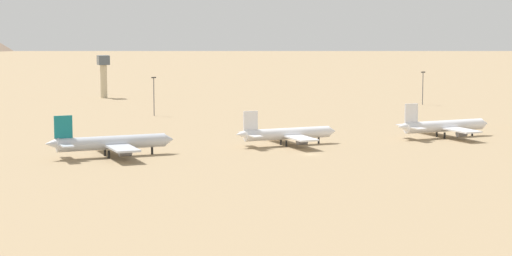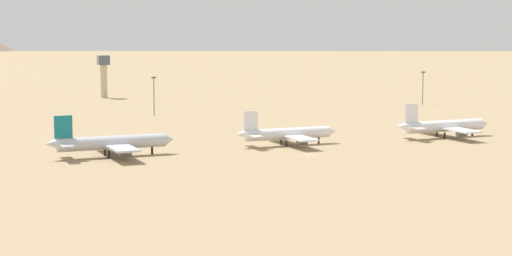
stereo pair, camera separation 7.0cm
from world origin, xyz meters
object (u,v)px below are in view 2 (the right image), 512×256
(light_pole_west, at_px, (423,85))
(parked_jet_white_2, at_px, (287,134))
(parked_jet_teal_1, at_px, (110,143))
(light_pole_east, at_px, (154,93))
(control_tower, at_px, (104,72))
(parked_jet_white_3, at_px, (443,126))

(light_pole_west, bearing_deg, parked_jet_white_2, -138.01)
(parked_jet_teal_1, relative_size, light_pole_east, 2.41)
(parked_jet_white_2, bearing_deg, control_tower, 93.89)
(parked_jet_white_3, relative_size, control_tower, 1.73)
(parked_jet_white_3, xyz_separation_m, light_pole_west, (52.65, 97.77, 4.66))
(light_pole_west, bearing_deg, parked_jet_teal_1, -148.51)
(parked_jet_white_2, relative_size, light_pole_west, 2.28)
(parked_jet_white_3, bearing_deg, light_pole_east, 122.54)
(parked_jet_teal_1, relative_size, control_tower, 1.82)
(parked_jet_white_2, distance_m, light_pole_west, 143.25)
(parked_jet_white_3, bearing_deg, control_tower, 108.51)
(light_pole_west, bearing_deg, light_pole_east, 179.97)
(parked_jet_teal_1, height_order, light_pole_east, light_pole_east)
(parked_jet_white_2, height_order, control_tower, control_tower)
(parked_jet_white_2, height_order, light_pole_east, light_pole_east)
(light_pole_east, bearing_deg, parked_jet_teal_1, -112.05)
(parked_jet_white_2, bearing_deg, parked_jet_white_3, -3.11)
(parked_jet_white_2, height_order, light_pole_west, light_pole_west)
(parked_jet_white_2, relative_size, control_tower, 1.65)
(parked_jet_white_3, relative_size, light_pole_east, 2.29)
(parked_jet_teal_1, distance_m, parked_jet_white_2, 54.32)
(parked_jet_teal_1, height_order, parked_jet_white_3, parked_jet_teal_1)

